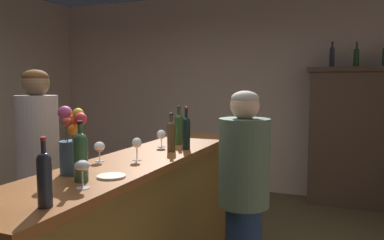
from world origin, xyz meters
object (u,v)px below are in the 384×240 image
(wine_bottle_riesling, at_px, (179,128))
(wine_bottle_syrah, at_px, (186,131))
(wine_bottle_chardonnay, at_px, (171,135))
(patron_redhead, at_px, (39,167))
(bar_counter, at_px, (142,228))
(flower_arrangement, at_px, (73,144))
(bartender, at_px, (244,197))
(wine_glass_rear, at_px, (99,148))
(wine_bottle_malbec, at_px, (81,155))
(wine_glass_spare, at_px, (82,167))
(display_bottle_left, at_px, (332,56))
(wine_glass_front, at_px, (161,135))
(display_bottle_midleft, at_px, (356,56))
(display_cabinet, at_px, (355,135))
(cheese_plate, at_px, (111,176))
(wine_bottle_merlot, at_px, (45,177))
(wine_glass_mid, at_px, (137,144))

(wine_bottle_riesling, bearing_deg, wine_bottle_syrah, -53.37)
(wine_bottle_chardonnay, distance_m, patron_redhead, 1.03)
(bar_counter, relative_size, flower_arrangement, 7.21)
(wine_bottle_chardonnay, height_order, bartender, bartender)
(wine_glass_rear, bearing_deg, wine_bottle_malbec, -64.70)
(wine_glass_spare, relative_size, display_bottle_left, 0.44)
(wine_glass_front, xyz_separation_m, display_bottle_midleft, (1.50, 2.44, 0.76))
(bar_counter, xyz_separation_m, wine_glass_rear, (-0.18, -0.24, 0.61))
(display_bottle_left, height_order, bartender, display_bottle_left)
(wine_bottle_malbec, bearing_deg, bar_counter, 93.83)
(display_cabinet, xyz_separation_m, cheese_plate, (-1.32, -3.46, 0.13))
(display_cabinet, distance_m, wine_bottle_chardonnay, 2.95)
(wine_bottle_merlot, distance_m, display_bottle_midleft, 4.26)
(patron_redhead, height_order, bartender, patron_redhead)
(wine_bottle_syrah, height_order, patron_redhead, patron_redhead)
(patron_redhead, bearing_deg, wine_bottle_riesling, 19.14)
(wine_bottle_malbec, xyz_separation_m, wine_glass_mid, (-0.02, 0.61, -0.03))
(cheese_plate, bearing_deg, wine_glass_spare, -90.69)
(wine_glass_spare, bearing_deg, wine_bottle_riesling, 94.53)
(wine_glass_rear, relative_size, display_bottle_midleft, 0.42)
(wine_glass_rear, bearing_deg, display_cabinet, 62.17)
(wine_bottle_merlot, bearing_deg, wine_glass_mid, 98.06)
(flower_arrangement, bearing_deg, cheese_plate, 0.95)
(cheese_plate, relative_size, display_bottle_left, 0.49)
(wine_glass_rear, height_order, patron_redhead, patron_redhead)
(bartender, bearing_deg, wine_glass_mid, 12.99)
(wine_bottle_chardonnay, bearing_deg, cheese_plate, -87.83)
(wine_bottle_syrah, distance_m, bartender, 0.78)
(wine_bottle_riesling, height_order, wine_glass_front, wine_bottle_riesling)
(wine_glass_mid, bearing_deg, wine_glass_front, 99.10)
(wine_bottle_syrah, relative_size, display_bottle_midleft, 1.08)
(bar_counter, relative_size, patron_redhead, 1.69)
(wine_bottle_merlot, bearing_deg, display_cabinet, 72.17)
(wine_bottle_chardonnay, distance_m, wine_glass_spare, 1.10)
(wine_bottle_chardonnay, xyz_separation_m, wine_bottle_malbec, (-0.06, -1.00, 0.01))
(flower_arrangement, xyz_separation_m, display_bottle_left, (1.27, 3.47, 0.70))
(flower_arrangement, bearing_deg, bar_counter, 79.51)
(wine_bottle_riesling, bearing_deg, wine_glass_rear, -103.78)
(wine_bottle_merlot, relative_size, wine_glass_mid, 1.93)
(wine_bottle_chardonnay, relative_size, cheese_plate, 1.87)
(wine_bottle_riesling, xyz_separation_m, bartender, (0.72, -0.61, -0.35))
(wine_glass_front, distance_m, wine_glass_rear, 0.68)
(wine_glass_spare, relative_size, patron_redhead, 0.09)
(wine_bottle_merlot, relative_size, wine_glass_front, 2.09)
(wine_bottle_riesling, xyz_separation_m, patron_redhead, (-0.84, -0.74, -0.25))
(flower_arrangement, xyz_separation_m, display_bottle_midleft, (1.56, 3.47, 0.69))
(display_bottle_left, xyz_separation_m, patron_redhead, (-1.97, -3.01, -0.98))
(wine_bottle_malbec, bearing_deg, bartender, 45.94)
(wine_bottle_chardonnay, relative_size, wine_glass_front, 2.09)
(display_bottle_midleft, bearing_deg, wine_bottle_malbec, -111.21)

